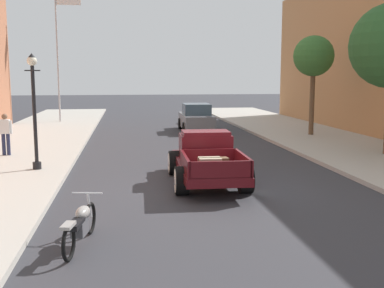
% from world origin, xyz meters
% --- Properties ---
extents(ground_plane, '(140.00, 140.00, 0.00)m').
position_xyz_m(ground_plane, '(0.00, 0.00, 0.00)').
color(ground_plane, '#333338').
extents(hotrod_truck_maroon, '(2.28, 4.98, 1.58)m').
position_xyz_m(hotrod_truck_maroon, '(-0.12, 0.77, 0.75)').
color(hotrod_truck_maroon, '#510F14').
rests_on(hotrod_truck_maroon, ground).
extents(motorcycle_parked, '(0.67, 2.10, 0.93)m').
position_xyz_m(motorcycle_parked, '(-3.46, -4.43, 0.44)').
color(motorcycle_parked, black).
rests_on(motorcycle_parked, ground).
extents(car_background_grey, '(1.93, 4.33, 1.65)m').
position_xyz_m(car_background_grey, '(1.57, 14.05, 0.77)').
color(car_background_grey, slate).
rests_on(car_background_grey, ground).
extents(pedestrian_sidewalk_left, '(0.53, 0.22, 1.65)m').
position_xyz_m(pedestrian_sidewalk_left, '(-7.29, 5.79, 1.09)').
color(pedestrian_sidewalk_left, '#232847').
rests_on(pedestrian_sidewalk_left, sidewalk_left).
extents(street_lamp_near, '(0.50, 0.32, 3.85)m').
position_xyz_m(street_lamp_near, '(-5.56, 2.73, 2.39)').
color(street_lamp_near, black).
rests_on(street_lamp_near, sidewalk_left).
extents(flagpole, '(1.74, 0.16, 9.16)m').
position_xyz_m(flagpole, '(-6.89, 19.86, 5.77)').
color(flagpole, '#B2B2B7').
rests_on(flagpole, sidewalk_left).
extents(street_tree_second, '(2.13, 2.13, 5.22)m').
position_xyz_m(street_tree_second, '(7.27, 10.43, 4.25)').
color(street_tree_second, brown).
rests_on(street_tree_second, sidewalk_right).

